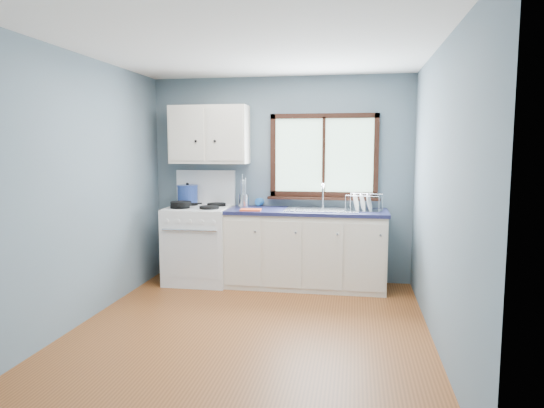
% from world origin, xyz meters
% --- Properties ---
extents(floor, '(3.20, 3.60, 0.02)m').
position_xyz_m(floor, '(0.00, 0.00, -0.01)').
color(floor, brown).
rests_on(floor, ground).
extents(ceiling, '(3.20, 3.60, 0.02)m').
position_xyz_m(ceiling, '(0.00, 0.00, 2.51)').
color(ceiling, white).
rests_on(ceiling, wall_back).
extents(wall_back, '(3.20, 0.02, 2.50)m').
position_xyz_m(wall_back, '(0.00, 1.81, 1.25)').
color(wall_back, slate).
rests_on(wall_back, ground).
extents(wall_front, '(3.20, 0.02, 2.50)m').
position_xyz_m(wall_front, '(0.00, -1.81, 1.25)').
color(wall_front, slate).
rests_on(wall_front, ground).
extents(wall_left, '(0.02, 3.60, 2.50)m').
position_xyz_m(wall_left, '(-1.61, 0.00, 1.25)').
color(wall_left, slate).
rests_on(wall_left, ground).
extents(wall_right, '(0.02, 3.60, 2.50)m').
position_xyz_m(wall_right, '(1.61, 0.00, 1.25)').
color(wall_right, slate).
rests_on(wall_right, ground).
extents(gas_range, '(0.76, 0.69, 1.36)m').
position_xyz_m(gas_range, '(-0.95, 1.47, 0.49)').
color(gas_range, white).
rests_on(gas_range, floor).
extents(base_cabinets, '(1.85, 0.60, 0.88)m').
position_xyz_m(base_cabinets, '(0.36, 1.49, 0.41)').
color(base_cabinets, silver).
rests_on(base_cabinets, floor).
extents(countertop, '(1.89, 0.64, 0.04)m').
position_xyz_m(countertop, '(0.36, 1.49, 0.90)').
color(countertop, '#16183B').
rests_on(countertop, base_cabinets).
extents(sink, '(0.84, 0.46, 0.44)m').
position_xyz_m(sink, '(0.54, 1.49, 0.86)').
color(sink, silver).
rests_on(sink, countertop).
extents(window, '(1.36, 0.10, 1.03)m').
position_xyz_m(window, '(0.54, 1.77, 1.48)').
color(window, '#9EC6A8').
rests_on(window, wall_back).
extents(upper_cabinets, '(0.95, 0.35, 0.70)m').
position_xyz_m(upper_cabinets, '(-0.85, 1.63, 1.80)').
color(upper_cabinets, silver).
rests_on(upper_cabinets, wall_back).
extents(skillet, '(0.39, 0.30, 0.05)m').
position_xyz_m(skillet, '(-1.11, 1.30, 0.98)').
color(skillet, black).
rests_on(skillet, gas_range).
extents(stockpot, '(0.29, 0.29, 0.25)m').
position_xyz_m(stockpot, '(-1.13, 1.60, 1.07)').
color(stockpot, navy).
rests_on(stockpot, gas_range).
extents(utensil_crock, '(0.14, 0.14, 0.41)m').
position_xyz_m(utensil_crock, '(-0.42, 1.59, 1.00)').
color(utensil_crock, silver).
rests_on(utensil_crock, countertop).
extents(thermos, '(0.09, 0.09, 0.33)m').
position_xyz_m(thermos, '(-0.43, 1.65, 1.09)').
color(thermos, silver).
rests_on(thermos, countertop).
extents(soap_bottle, '(0.12, 0.12, 0.26)m').
position_xyz_m(soap_bottle, '(-0.27, 1.72, 1.05)').
color(soap_bottle, '#2263A6').
rests_on(soap_bottle, countertop).
extents(dish_towel, '(0.25, 0.19, 0.02)m').
position_xyz_m(dish_towel, '(-0.27, 1.31, 0.93)').
color(dish_towel, '#DE441F').
rests_on(dish_towel, countertop).
extents(dish_rack, '(0.45, 0.37, 0.21)m').
position_xyz_m(dish_rack, '(1.01, 1.47, 0.97)').
color(dish_rack, silver).
rests_on(dish_rack, countertop).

